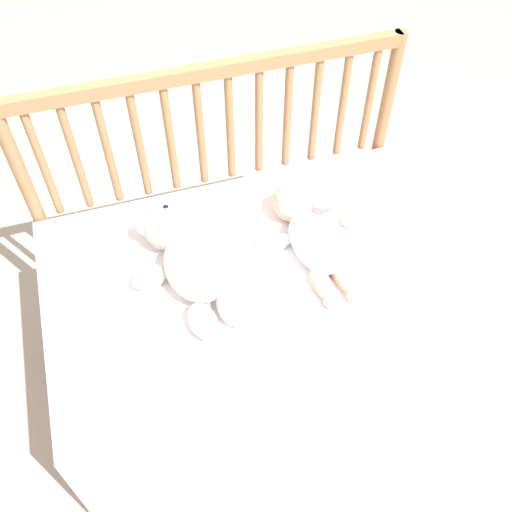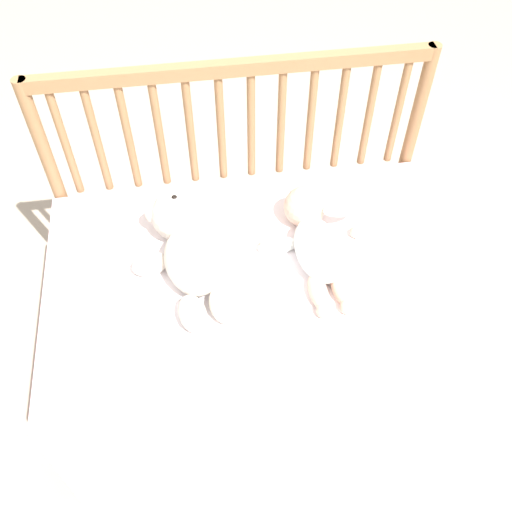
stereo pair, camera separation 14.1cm
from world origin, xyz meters
TOP-DOWN VIEW (x-y plane):
  - ground_plane at (0.00, 0.00)m, footprint 12.00×12.00m
  - crib_mattress at (0.00, 0.00)m, footprint 1.07×0.70m
  - crib_rail at (0.00, 0.37)m, footprint 1.07×0.04m
  - blanket at (-0.00, 0.01)m, footprint 0.82×0.51m
  - teddy_bear at (-0.17, 0.06)m, footprint 0.30×0.41m
  - baby at (0.16, 0.05)m, footprint 0.29×0.39m

SIDE VIEW (x-z plane):
  - ground_plane at x=0.00m, z-range 0.00..0.00m
  - crib_mattress at x=0.00m, z-range 0.00..0.49m
  - blanket at x=0.00m, z-range 0.49..0.49m
  - baby at x=0.16m, z-range 0.48..0.59m
  - teddy_bear at x=-0.17m, z-range 0.47..0.61m
  - crib_rail at x=0.00m, z-range 0.17..1.03m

